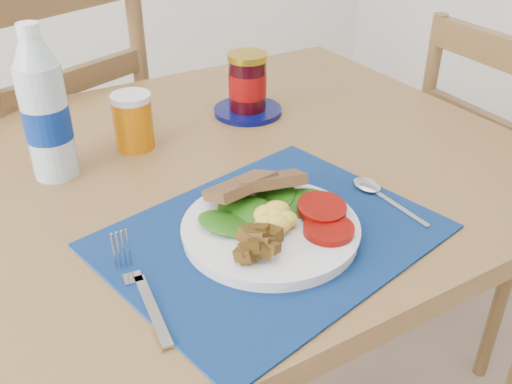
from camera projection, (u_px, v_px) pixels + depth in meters
table at (144, 225)px, 0.99m from camera, size 1.40×0.90×0.75m
chair_far at (55, 130)px, 1.45m from camera, size 0.58×0.56×1.22m
chair_end at (498, 160)px, 1.43m from camera, size 0.40×0.42×1.08m
placemat at (270, 235)px, 0.81m from camera, size 0.51×0.43×0.00m
breakfast_plate at (269, 227)px, 0.80m from camera, size 0.25×0.25×0.06m
fork at (140, 289)px, 0.71m from camera, size 0.03×0.19×0.00m
spoon at (378, 194)px, 0.90m from camera, size 0.04×0.16×0.00m
water_bottle at (45, 112)px, 0.91m from camera, size 0.08×0.08×0.26m
juice_glass at (133, 123)px, 1.03m from camera, size 0.07×0.07×0.10m
jam_on_saucer at (248, 88)px, 1.16m from camera, size 0.14×0.14×0.13m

